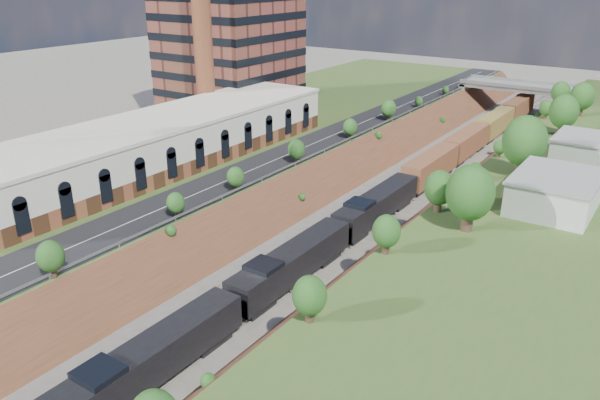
# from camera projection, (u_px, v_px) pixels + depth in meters

# --- Properties ---
(platform_left) EXTENTS (44.00, 180.00, 5.00)m
(platform_left) POSITION_uv_depth(u_px,v_px,m) (236.00, 141.00, 107.19)
(platform_left) COLOR #3E5D26
(platform_left) RESTS_ON ground
(embankment_left) EXTENTS (10.00, 180.00, 10.00)m
(embankment_left) POSITION_uv_depth(u_px,v_px,m) (339.00, 176.00, 96.66)
(embankment_left) COLOR brown
(embankment_left) RESTS_ON ground
(embankment_right) EXTENTS (10.00, 180.00, 10.00)m
(embankment_right) POSITION_uv_depth(u_px,v_px,m) (469.00, 204.00, 85.21)
(embankment_right) COLOR brown
(embankment_right) RESTS_ON ground
(rail_left_track) EXTENTS (1.58, 180.00, 0.18)m
(rail_left_track) POSITION_uv_depth(u_px,v_px,m) (385.00, 186.00, 92.26)
(rail_left_track) COLOR gray
(rail_left_track) RESTS_ON ground
(rail_right_track) EXTENTS (1.58, 180.00, 0.18)m
(rail_right_track) POSITION_uv_depth(u_px,v_px,m) (416.00, 192.00, 89.55)
(rail_right_track) COLOR gray
(rail_right_track) RESTS_ON ground
(road) EXTENTS (8.00, 180.00, 0.10)m
(road) POSITION_uv_depth(u_px,v_px,m) (316.00, 143.00, 97.14)
(road) COLOR black
(road) RESTS_ON platform_left
(guardrail) EXTENTS (0.10, 171.00, 0.70)m
(guardrail) POSITION_uv_depth(u_px,v_px,m) (337.00, 144.00, 94.67)
(guardrail) COLOR #99999E
(guardrail) RESTS_ON platform_left
(commercial_building) EXTENTS (14.30, 62.30, 7.00)m
(commercial_building) POSITION_uv_depth(u_px,v_px,m) (164.00, 141.00, 85.44)
(commercial_building) COLOR brown
(commercial_building) RESTS_ON platform_left
(smokestack) EXTENTS (3.20, 3.20, 40.00)m
(smokestack) POSITION_uv_depth(u_px,v_px,m) (201.00, 13.00, 97.35)
(smokestack) COLOR brown
(smokestack) RESTS_ON platform_left
(overpass) EXTENTS (24.50, 8.30, 7.40)m
(overpass) POSITION_uv_depth(u_px,v_px,m) (515.00, 92.00, 136.81)
(overpass) COLOR gray
(overpass) RESTS_ON ground
(white_building_near) EXTENTS (9.00, 12.00, 4.00)m
(white_building_near) POSITION_uv_depth(u_px,v_px,m) (555.00, 193.00, 69.95)
(white_building_near) COLOR silver
(white_building_near) RESTS_ON platform_right
(white_building_far) EXTENTS (8.00, 10.00, 3.60)m
(white_building_far) POSITION_uv_depth(u_px,v_px,m) (584.00, 150.00, 87.21)
(white_building_far) COLOR silver
(white_building_far) RESTS_ON platform_right
(tree_right_large) EXTENTS (5.25, 5.25, 7.61)m
(tree_right_large) POSITION_uv_depth(u_px,v_px,m) (470.00, 193.00, 63.22)
(tree_right_large) COLOR #473323
(tree_right_large) RESTS_ON platform_right
(tree_left_crest) EXTENTS (2.45, 2.45, 3.55)m
(tree_left_crest) POSITION_uv_depth(u_px,v_px,m) (148.00, 215.00, 63.70)
(tree_left_crest) COLOR #473323
(tree_left_crest) RESTS_ON platform_left
(freight_train) EXTENTS (3.18, 127.77, 4.71)m
(freight_train) POSITION_uv_depth(u_px,v_px,m) (425.00, 171.00, 91.04)
(freight_train) COLOR black
(freight_train) RESTS_ON ground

